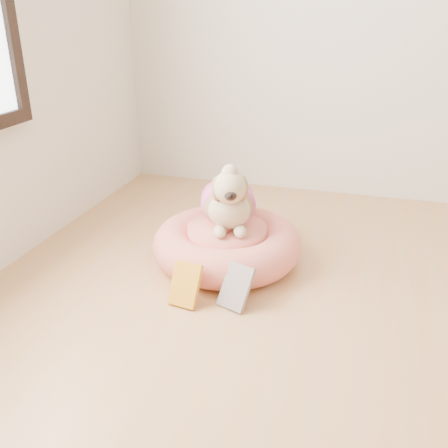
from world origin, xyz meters
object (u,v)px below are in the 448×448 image
(dog, at_px, (228,190))
(book_white, at_px, (236,287))
(book_yellow, at_px, (185,284))
(pet_bed, at_px, (227,244))

(dog, distance_m, book_white, 0.50)
(book_yellow, xyz_separation_m, book_white, (0.20, 0.04, -0.00))
(book_white, bearing_deg, book_yellow, -146.97)
(pet_bed, distance_m, dog, 0.26)
(pet_bed, bearing_deg, book_yellow, -98.38)
(book_yellow, bearing_deg, dog, 92.04)
(book_yellow, bearing_deg, book_white, 21.19)
(pet_bed, bearing_deg, dog, 96.72)
(book_white, bearing_deg, dog, 131.39)
(pet_bed, bearing_deg, book_white, -68.34)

